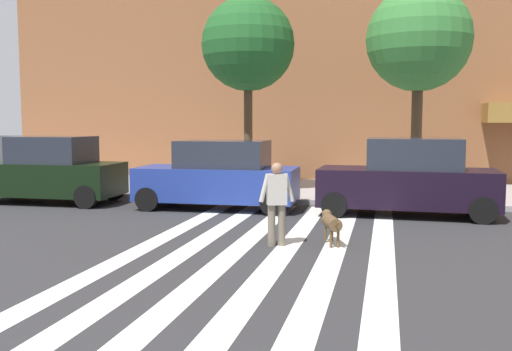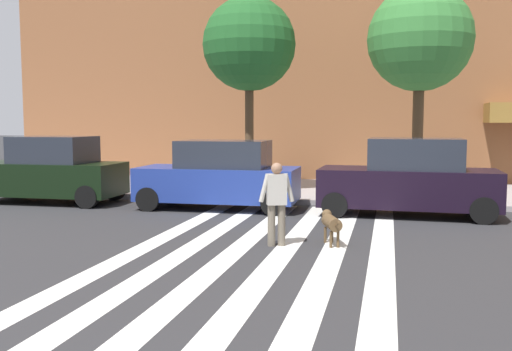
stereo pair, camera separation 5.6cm
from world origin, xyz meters
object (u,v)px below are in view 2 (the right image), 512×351
(street_tree_middle, at_px, (420,40))
(dog_on_leash, at_px, (331,222))
(parked_car_third_in_line, at_px, (409,179))
(parked_car_behind_first, at_px, (220,176))
(parked_car_near_curb, at_px, (51,171))
(pedestrian_dog_walker, at_px, (277,199))
(street_tree_nearest, at_px, (249,45))

(street_tree_middle, xyz_separation_m, dog_on_leash, (-1.95, -7.40, -4.51))
(street_tree_middle, height_order, dog_on_leash, street_tree_middle)
(parked_car_third_in_line, bearing_deg, dog_on_leash, -112.18)
(parked_car_behind_first, bearing_deg, parked_car_third_in_line, -0.02)
(parked_car_near_curb, xyz_separation_m, dog_on_leash, (8.82, -3.96, -0.50))
(pedestrian_dog_walker, bearing_deg, parked_car_near_curb, 150.98)
(parked_car_behind_first, xyz_separation_m, pedestrian_dog_walker, (2.48, -4.32, 0.00))
(parked_car_third_in_line, xyz_separation_m, dog_on_leash, (-1.61, -3.96, -0.51))
(parked_car_third_in_line, distance_m, dog_on_leash, 4.30)
(street_tree_middle, distance_m, dog_on_leash, 8.88)
(parked_car_behind_first, distance_m, street_tree_nearest, 5.10)
(parked_car_behind_first, distance_m, street_tree_middle, 7.61)
(street_tree_middle, bearing_deg, parked_car_near_curb, -162.29)
(parked_car_third_in_line, bearing_deg, parked_car_behind_first, 179.98)
(parked_car_third_in_line, distance_m, street_tree_middle, 5.29)
(street_tree_middle, bearing_deg, pedestrian_dog_walker, -110.98)
(parked_car_third_in_line, relative_size, pedestrian_dog_walker, 2.77)
(parked_car_behind_first, height_order, street_tree_nearest, street_tree_nearest)
(street_tree_middle, bearing_deg, dog_on_leash, -104.74)
(parked_car_behind_first, distance_m, pedestrian_dog_walker, 4.99)
(pedestrian_dog_walker, bearing_deg, parked_car_behind_first, 119.87)
(parked_car_near_curb, bearing_deg, parked_car_behind_first, -0.00)
(street_tree_middle, bearing_deg, street_tree_nearest, -176.92)
(parked_car_near_curb, distance_m, street_tree_middle, 12.00)
(parked_car_behind_first, relative_size, street_tree_nearest, 0.70)
(parked_car_behind_first, bearing_deg, street_tree_middle, 32.21)
(parked_car_behind_first, relative_size, pedestrian_dog_walker, 2.72)
(parked_car_third_in_line, xyz_separation_m, street_tree_nearest, (-5.05, 3.15, 3.98))
(parked_car_behind_first, distance_m, parked_car_third_in_line, 5.13)
(parked_car_near_curb, relative_size, street_tree_nearest, 0.69)
(parked_car_behind_first, height_order, street_tree_middle, street_tree_middle)
(parked_car_third_in_line, bearing_deg, street_tree_middle, 84.47)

